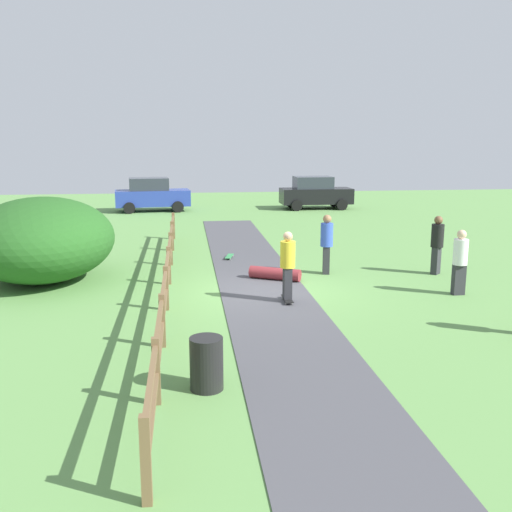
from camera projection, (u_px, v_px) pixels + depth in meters
The scene contains 13 objects.
ground_plane at pixel (265, 293), 15.68m from camera, with size 60.00×60.00×0.00m, color #60934C.
asphalt_path at pixel (265, 292), 15.68m from camera, with size 2.40×28.00×0.02m, color #47474C.
wooden_fence at pixel (167, 272), 15.23m from camera, with size 0.12×18.12×1.10m.
bush_large at pixel (42, 239), 16.83m from camera, with size 4.14×4.97×2.46m, color #23561E.
trash_bin at pixel (207, 364), 9.57m from camera, with size 0.56×0.56×0.90m, color black.
skater_riding at pixel (288, 263), 14.58m from camera, with size 0.38×0.80×1.81m.
skater_fallen at pixel (276, 273), 17.11m from camera, with size 1.53×1.44×0.36m.
skateboard_loose at pixel (229, 256), 20.12m from camera, with size 0.38×0.82×0.08m.
bystander_black at pixel (437, 242), 17.67m from camera, with size 0.54×0.54×1.81m.
bystander_white at pixel (460, 259), 15.32m from camera, with size 0.40×0.40×1.76m.
bystander_blue at pixel (327, 241), 17.71m from camera, with size 0.44×0.44×1.84m.
parked_car_black at pixel (315, 193), 34.27m from camera, with size 4.22×2.04×1.92m.
parked_car_blue at pixel (152, 195), 33.12m from camera, with size 4.35×2.32×1.92m.
Camera 1 is at (-2.09, -15.02, 4.12)m, focal length 40.45 mm.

